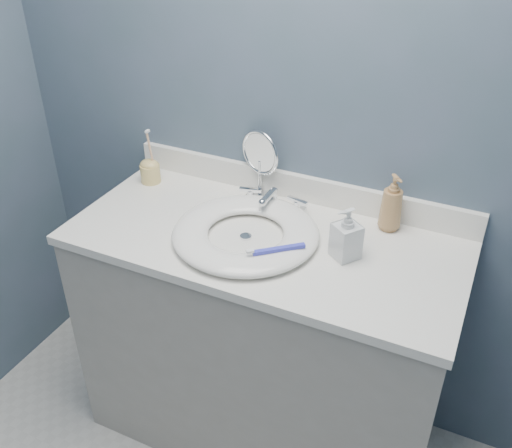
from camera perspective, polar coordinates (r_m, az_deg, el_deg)
The scene contains 12 objects.
back_wall at distance 1.83m, azimuth 4.60°, elevation 11.46°, with size 2.20×0.02×2.40m, color #415661.
vanity_cabinet at distance 2.04m, azimuth 0.76°, elevation -11.96°, with size 1.20×0.55×0.85m, color #A7A199.
countertop at distance 1.76m, azimuth 0.87°, elevation -1.70°, with size 1.22×0.57×0.03m, color white.
backsplash at distance 1.94m, azimuth 4.12°, elevation 3.74°, with size 1.22×0.02×0.09m, color white.
basin at distance 1.74m, azimuth -1.04°, elevation -0.88°, with size 0.45×0.45×0.04m, color white, non-canonical shape.
drain at distance 1.75m, azimuth -1.03°, elevation -1.29°, with size 0.04×0.04×0.01m, color silver.
faucet at distance 1.88m, azimuth 1.60°, elevation 2.33°, with size 0.25×0.13×0.07m.
makeup_mirror at distance 1.92m, azimuth 0.41°, elevation 6.43°, with size 0.16×0.09×0.24m.
soap_bottle_amber at distance 1.79m, azimuth 13.43°, elevation 2.08°, with size 0.07×0.07×0.19m, color #A67B4B.
soap_bottle_clear at distance 1.64m, azimuth 9.07°, elevation -0.93°, with size 0.07×0.07×0.16m, color silver.
toothbrush_holder at distance 2.07m, azimuth -10.54°, elevation 5.32°, with size 0.07×0.07×0.20m.
toothbrush_lying at distance 1.62m, azimuth 2.08°, elevation -2.56°, with size 0.14×0.12×0.02m.
Camera 1 is at (0.60, -0.35, 1.86)m, focal length 40.00 mm.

